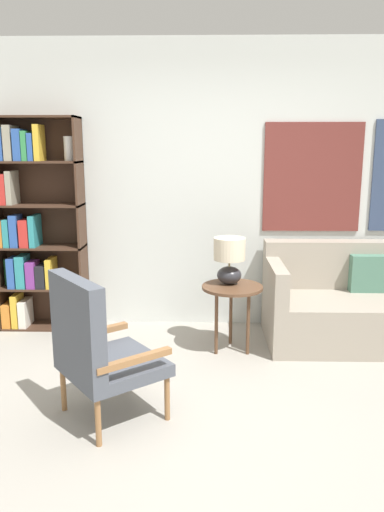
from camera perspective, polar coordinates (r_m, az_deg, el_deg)
ground_plane at (r=3.25m, az=0.31°, el=-19.71°), size 14.00×14.00×0.00m
wall_back at (r=4.80m, az=1.49°, el=7.91°), size 6.40×0.08×2.70m
bookshelf at (r=4.93m, az=-18.12°, el=3.53°), size 0.82×0.30×2.00m
armchair at (r=3.21m, az=-11.06°, el=-9.92°), size 0.81×0.82×0.97m
couch at (r=4.81m, az=19.87°, el=-5.40°), size 1.90×0.86×0.87m
side_table at (r=4.24m, az=4.62°, el=-4.28°), size 0.51×0.51×0.58m
table_lamp at (r=4.23m, az=4.30°, el=-0.17°), size 0.27×0.27×0.40m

